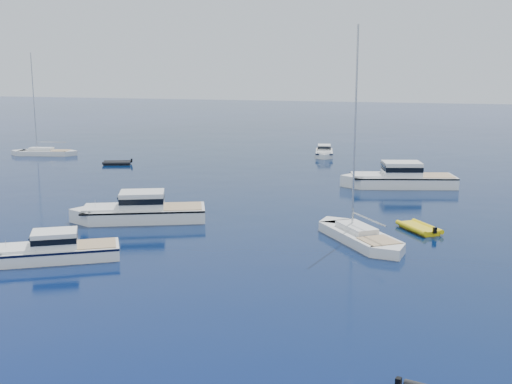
# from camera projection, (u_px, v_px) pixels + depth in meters

# --- Properties ---
(ground) EXTENTS (400.00, 400.00, 0.00)m
(ground) POSITION_uv_depth(u_px,v_px,m) (121.00, 324.00, 30.66)
(ground) COLOR #081552
(ground) RESTS_ON ground
(motor_cruiser_left) EXTENTS (9.42, 7.15, 2.43)m
(motor_cruiser_left) POSITION_uv_depth(u_px,v_px,m) (53.00, 260.00, 40.78)
(motor_cruiser_left) COLOR white
(motor_cruiser_left) RESTS_ON ground
(motor_cruiser_centre) EXTENTS (12.05, 7.79, 3.04)m
(motor_cruiser_centre) POSITION_uv_depth(u_px,v_px,m) (140.00, 221.00, 51.17)
(motor_cruiser_centre) COLOR silver
(motor_cruiser_centre) RESTS_ON ground
(motor_cruiser_distant) EXTENTS (13.19, 7.07, 3.31)m
(motor_cruiser_distant) POSITION_uv_depth(u_px,v_px,m) (398.00, 187.00, 65.66)
(motor_cruiser_distant) COLOR white
(motor_cruiser_distant) RESTS_ON ground
(motor_cruiser_horizon) EXTENTS (3.73, 7.95, 2.01)m
(motor_cruiser_horizon) POSITION_uv_depth(u_px,v_px,m) (324.00, 156.00, 88.05)
(motor_cruiser_horizon) COLOR white
(motor_cruiser_horizon) RESTS_ON ground
(sailboat_mid_r) EXTENTS (8.66, 10.11, 15.62)m
(sailboat_mid_r) POSITION_uv_depth(u_px,v_px,m) (359.00, 241.00, 45.10)
(sailboat_mid_r) COLOR silver
(sailboat_mid_r) RESTS_ON ground
(sailboat_far_l) EXTENTS (10.28, 4.71, 14.63)m
(sailboat_far_l) POSITION_uv_depth(u_px,v_px,m) (44.00, 155.00, 89.00)
(sailboat_far_l) COLOR silver
(sailboat_far_l) RESTS_ON ground
(tender_yellow) EXTENTS (4.10, 4.51, 0.95)m
(tender_yellow) POSITION_uv_depth(u_px,v_px,m) (419.00, 231.00, 48.00)
(tender_yellow) COLOR yellow
(tender_yellow) RESTS_ON ground
(tender_grey_far) EXTENTS (4.15, 3.17, 0.95)m
(tender_grey_far) POSITION_uv_depth(u_px,v_px,m) (117.00, 165.00, 80.40)
(tender_grey_far) COLOR black
(tender_grey_far) RESTS_ON ground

